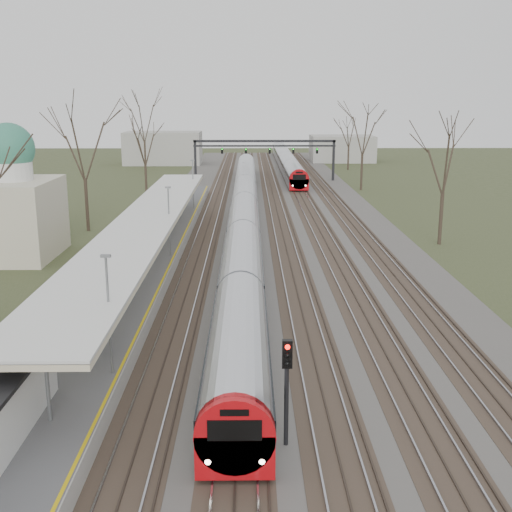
{
  "coord_description": "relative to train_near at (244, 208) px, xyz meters",
  "views": [
    {
      "loc": [
        -2.03,
        -10.58,
        12.05
      ],
      "look_at": [
        -1.59,
        30.14,
        2.0
      ],
      "focal_mm": 45.0,
      "sensor_mm": 36.0,
      "label": 1
    }
  ],
  "objects": [
    {
      "name": "train_near",
      "position": [
        0.0,
        0.0,
        0.0
      ],
      "size": [
        2.62,
        90.21,
        3.05
      ],
      "color": "#B6B9C1",
      "rests_on": "ground"
    },
    {
      "name": "train_far",
      "position": [
        7.0,
        50.32,
        0.0
      ],
      "size": [
        2.62,
        60.21,
        3.05
      ],
      "color": "#B6B9C1",
      "rests_on": "ground"
    },
    {
      "name": "signal_gantry",
      "position": [
        2.79,
        32.69,
        3.43
      ],
      "size": [
        21.0,
        0.59,
        6.08
      ],
      "color": "black",
      "rests_on": "ground"
    },
    {
      "name": "tree_east_far",
      "position": [
        16.5,
        -10.3,
        5.81
      ],
      "size": [
        5.0,
        5.0,
        10.3
      ],
      "color": "#2D231C",
      "rests_on": "ground"
    },
    {
      "name": "tree_west_far",
      "position": [
        -14.5,
        -4.3,
        6.54
      ],
      "size": [
        5.5,
        5.5,
        11.33
      ],
      "color": "#2D231C",
      "rests_on": "ground"
    },
    {
      "name": "passenger",
      "position": [
        -6.24,
        -36.12,
        0.43
      ],
      "size": [
        0.44,
        0.66,
        1.81
      ],
      "primitive_type": "imported",
      "rotation": [
        0.0,
        0.0,
        1.57
      ],
      "color": "#2E425A",
      "rests_on": "platform"
    },
    {
      "name": "track_bed",
      "position": [
        2.76,
        2.7,
        -1.42
      ],
      "size": [
        24.0,
        160.0,
        0.22
      ],
      "color": "#474442",
      "rests_on": "ground"
    },
    {
      "name": "platform",
      "position": [
        -6.55,
        -14.8,
        -0.98
      ],
      "size": [
        3.5,
        69.0,
        1.0
      ],
      "primitive_type": "cube",
      "color": "#9E9B93",
      "rests_on": "ground"
    },
    {
      "name": "canopy",
      "position": [
        -6.55,
        -19.32,
        2.45
      ],
      "size": [
        4.1,
        50.0,
        3.11
      ],
      "color": "slate",
      "rests_on": "platform"
    },
    {
      "name": "signal_post",
      "position": [
        1.75,
        -42.48,
        1.25
      ],
      "size": [
        0.35,
        0.45,
        4.1
      ],
      "color": "black",
      "rests_on": "ground"
    }
  ]
}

